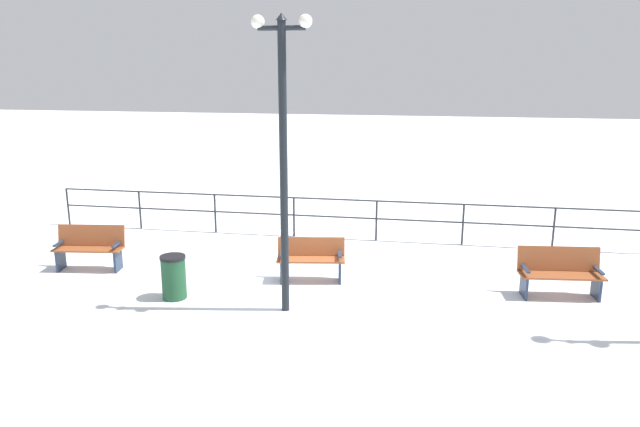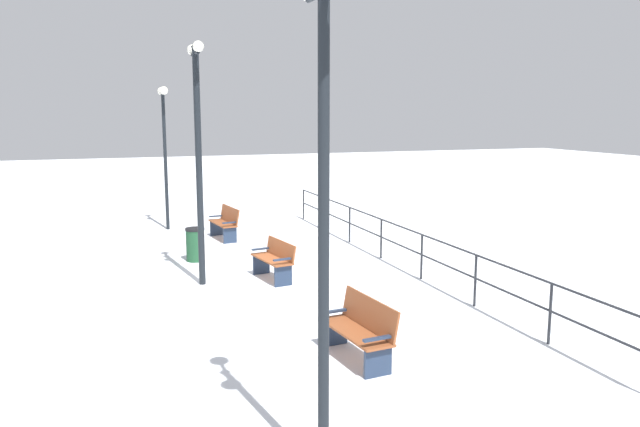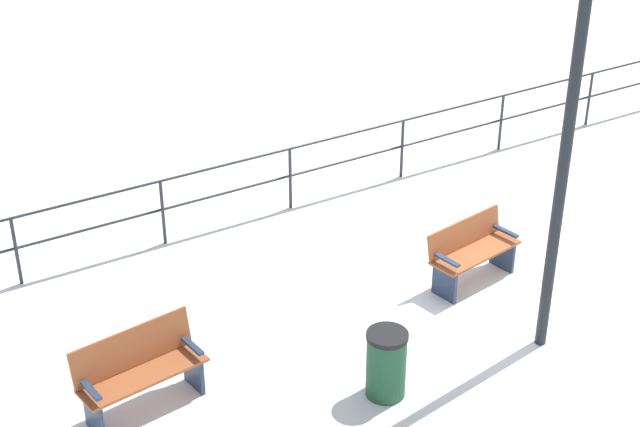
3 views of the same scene
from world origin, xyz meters
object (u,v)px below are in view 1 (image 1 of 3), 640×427
Objects in this scene: bench_third at (560,272)px; trash_bin at (174,277)px; bench_second at (311,259)px; lamppost_middle at (283,137)px; bench_nearest at (90,247)px.

trash_bin is (1.40, -7.26, -0.06)m from bench_third.
bench_second is 0.28× the size of lamppost_middle.
lamppost_middle is at bearing 65.74° from bench_nearest.
lamppost_middle reaches higher than bench_third.
bench_second is at bearing 174.10° from lamppost_middle.
bench_third is (0.01, 4.87, 0.01)m from bench_second.
bench_nearest is 5.59m from lamppost_middle.
trash_bin is (-0.19, -2.23, -2.74)m from lamppost_middle.
bench_second is 3.14m from lamppost_middle.
bench_third is 7.40m from trash_bin.
lamppost_middle reaches higher than bench_second.
bench_second is 4.87m from bench_third.
bench_nearest is 4.87m from bench_second.
lamppost_middle reaches higher than trash_bin.
bench_nearest reaches higher than bench_second.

